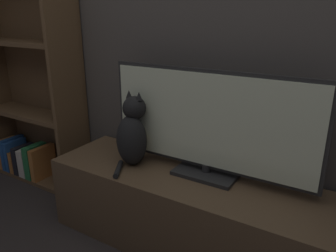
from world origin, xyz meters
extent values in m
cube|color=brown|center=(0.00, 0.95, 0.21)|extent=(1.51, 0.47, 0.43)
cube|color=black|center=(0.09, 1.02, 0.44)|extent=(0.33, 0.20, 0.02)
cylinder|color=black|center=(0.09, 1.02, 0.47)|extent=(0.04, 0.04, 0.04)
cube|color=black|center=(0.09, 1.02, 0.73)|extent=(1.11, 0.02, 0.51)
cube|color=beige|center=(0.09, 1.01, 0.73)|extent=(1.08, 0.01, 0.48)
ellipsoid|color=black|center=(-0.32, 0.92, 0.57)|extent=(0.19, 0.17, 0.29)
ellipsoid|color=olive|center=(-0.31, 0.97, 0.56)|extent=(0.10, 0.06, 0.16)
sphere|color=black|center=(-0.31, 0.95, 0.75)|extent=(0.14, 0.14, 0.13)
cone|color=black|center=(-0.35, 0.95, 0.82)|extent=(0.04, 0.04, 0.04)
cone|color=black|center=(-0.28, 0.94, 0.82)|extent=(0.04, 0.04, 0.04)
cylinder|color=black|center=(-0.32, 0.80, 0.44)|extent=(0.11, 0.16, 0.03)
cube|color=brown|center=(-0.93, 1.05, 0.78)|extent=(0.03, 0.28, 1.57)
cube|color=brown|center=(-1.35, 1.18, 0.78)|extent=(0.86, 0.03, 1.57)
cube|color=brown|center=(-1.35, 1.05, 0.01)|extent=(0.80, 0.25, 0.03)
cube|color=brown|center=(-1.35, 1.05, 0.53)|extent=(0.80, 0.25, 0.03)
cube|color=brown|center=(-1.35, 1.05, 1.04)|extent=(0.80, 0.25, 0.03)
cube|color=#AD662D|center=(-1.70, 1.02, 0.15)|extent=(0.06, 0.18, 0.23)
cube|color=navy|center=(-1.64, 1.03, 0.16)|extent=(0.04, 0.21, 0.25)
cube|color=navy|center=(-1.59, 1.02, 0.15)|extent=(0.04, 0.19, 0.24)
cube|color=#AD662D|center=(-1.54, 1.02, 0.12)|extent=(0.04, 0.18, 0.17)
cube|color=black|center=(-1.49, 1.01, 0.14)|extent=(0.05, 0.18, 0.22)
cube|color=beige|center=(-1.41, 1.01, 0.14)|extent=(0.07, 0.18, 0.22)
cube|color=#236B38|center=(-1.34, 1.01, 0.16)|extent=(0.06, 0.18, 0.26)
cube|color=#AD662D|center=(-1.27, 1.03, 0.16)|extent=(0.04, 0.21, 0.25)
camera|label=1|loc=(0.73, -0.41, 1.23)|focal=35.00mm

